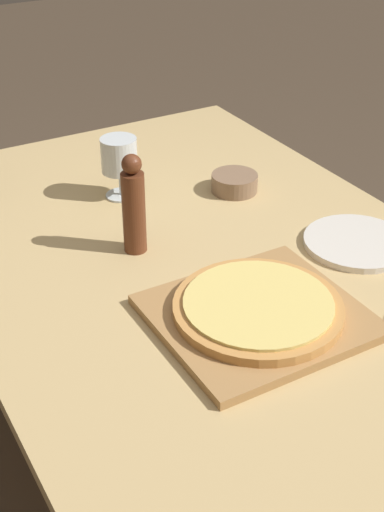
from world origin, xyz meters
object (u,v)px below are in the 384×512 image
Objects in this scene: pepper_mill at (134,206)px; wine_glass at (119,157)px; small_bowl at (234,183)px; pizza at (258,307)px.

pepper_mill reaches higher than wine_glass.
wine_glass is 1.32× the size of small_bowl.
wine_glass is at bearing 90.63° from pizza.
small_bowl is (0.24, 0.45, -0.01)m from pizza.
wine_glass is at bearing 71.94° from pepper_mill.
pepper_mill is 1.47× the size of wine_glass.
pizza and small_bowl have the same top height.
pepper_mill is at bearing 104.26° from pizza.
pepper_mill is at bearing -108.06° from wine_glass.
pepper_mill reaches higher than small_bowl.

